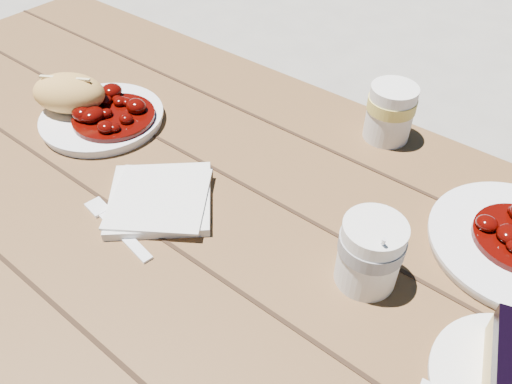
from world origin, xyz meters
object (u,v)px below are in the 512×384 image
Objects in this scene: picnic_table at (279,323)px; coffee_cup at (370,253)px; second_cup at (390,113)px; main_plate at (103,119)px; bread_roll at (69,93)px.

coffee_cup reaches higher than picnic_table.
coffee_cup is at bearing 20.57° from picnic_table.
second_cup is at bearing 93.95° from picnic_table.
main_plate is 1.64× the size of bread_roll.
bread_roll is 0.57m from second_cup.
picnic_table is at bearing -86.05° from second_cup.
bread_roll reaches higher than picnic_table.
main_plate is 2.17× the size of second_cup.
coffee_cup is at bearing -66.81° from second_cup.
second_cup reaches higher than bread_roll.
bread_roll is at bearing -147.49° from second_cup.
coffee_cup reaches higher than bread_roll.
main_plate is at bearing 19.98° from bread_roll.
second_cup is at bearing 113.19° from coffee_cup.
coffee_cup is 1.00× the size of second_cup.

